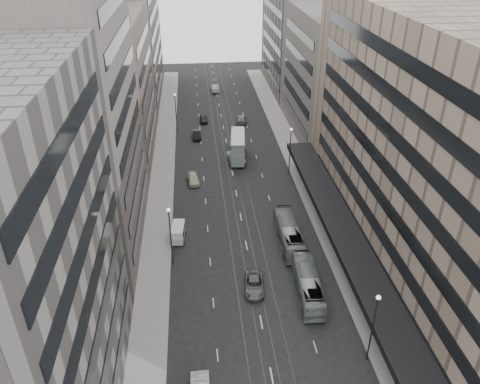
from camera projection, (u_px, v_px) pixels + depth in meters
name	position (u px, v px, depth m)	size (l,w,h in m)	color
ground	(263.00, 329.00, 49.83)	(220.00, 220.00, 0.00)	black
sidewalk_right	(299.00, 166.00, 83.18)	(4.00, 125.00, 0.15)	gray
sidewalk_left	(163.00, 172.00, 81.03)	(4.00, 125.00, 0.15)	gray
department_store	(449.00, 161.00, 51.18)	(19.20, 60.00, 30.00)	gray
building_right_mid	(335.00, 75.00, 90.56)	(15.00, 28.00, 24.00)	#4E4843
building_right_far	(302.00, 33.00, 115.40)	(15.00, 32.00, 28.00)	#66615C
building_left_b	(65.00, 121.00, 55.78)	(15.00, 26.00, 34.00)	#4E4843
building_left_c	(104.00, 89.00, 81.29)	(15.00, 28.00, 25.00)	#65584F
building_left_d	(124.00, 39.00, 108.96)	(15.00, 38.00, 28.00)	#66615C
lamp_right_near	(374.00, 321.00, 43.79)	(0.44, 0.44, 8.32)	#262628
lamp_right_far	(290.00, 145.00, 78.25)	(0.44, 0.44, 8.32)	#262628
lamp_left_near	(170.00, 230.00, 56.70)	(0.44, 0.44, 8.32)	#262628
lamp_left_far	(176.00, 109.00, 93.74)	(0.44, 0.44, 8.32)	#262628
bus_near	(308.00, 284.00, 53.92)	(2.39, 10.22, 2.85)	gray
bus_far	(289.00, 233.00, 62.60)	(2.52, 10.78, 3.00)	gray
double_decker	(238.00, 146.00, 84.36)	(3.35, 8.74, 4.67)	gray
panel_van	(178.00, 232.00, 63.24)	(2.05, 3.73, 2.26)	beige
sedan_2	(254.00, 285.00, 54.87)	(2.23, 4.84, 1.35)	#5A5A5C
sedan_4	(193.00, 179.00, 77.48)	(1.80, 4.47, 1.52)	#BEB59D
sedan_5	(197.00, 135.00, 93.61)	(1.52, 4.35, 1.43)	black
sedan_6	(236.00, 157.00, 84.59)	(2.76, 5.98, 1.66)	silver
sedan_7	(242.00, 119.00, 101.02)	(2.11, 5.20, 1.51)	slate
sedan_8	(204.00, 119.00, 101.24)	(1.59, 3.95, 1.34)	black
sedan_9	(215.00, 88.00, 119.63)	(1.82, 5.23, 1.72)	#B2A494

